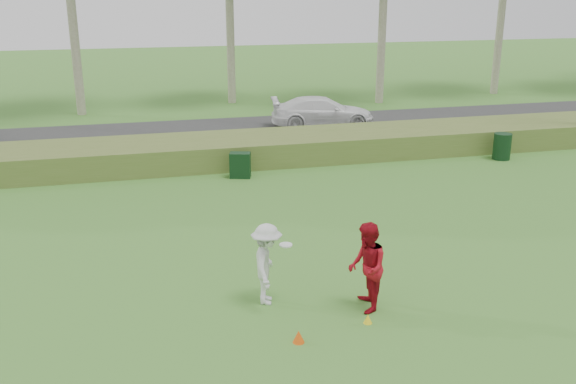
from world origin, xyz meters
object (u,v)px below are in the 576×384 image
object	(u,v)px
player_red	(367,267)
trash_bin	(502,146)
cone_yellow	(368,319)
utility_cabinet	(240,165)
cone_orange	(299,337)
car_right	(322,112)
player_white	(267,264)

from	to	relation	value
player_red	trash_bin	size ratio (longest dim) A/B	1.87
cone_yellow	utility_cabinet	xyz separation A→B (m)	(-0.62, 10.44, 0.34)
cone_orange	car_right	xyz separation A→B (m)	(5.98, 17.81, 0.62)
utility_cabinet	trash_bin	size ratio (longest dim) A/B	0.88
cone_yellow	trash_bin	xyz separation A→B (m)	(9.38, 10.40, 0.40)
cone_yellow	trash_bin	distance (m)	14.01
player_white	utility_cabinet	size ratio (longest dim) A/B	1.98
player_red	player_white	bearing A→B (deg)	-101.60
player_white	cone_orange	distance (m)	1.86
cone_yellow	utility_cabinet	size ratio (longest dim) A/B	0.22
player_white	trash_bin	world-z (taller)	player_white
utility_cabinet	cone_yellow	bearing A→B (deg)	-69.55
player_red	cone_orange	size ratio (longest dim) A/B	7.66
player_white	player_red	distance (m)	2.03
cone_yellow	cone_orange	bearing A→B (deg)	-166.90
player_white	car_right	size ratio (longest dim) A/B	0.37
player_white	utility_cabinet	bearing A→B (deg)	8.90
player_white	utility_cabinet	world-z (taller)	player_white
player_white	utility_cabinet	distance (m)	9.17
player_red	car_right	world-z (taller)	player_red
cone_yellow	utility_cabinet	world-z (taller)	utility_cabinet
cone_orange	cone_yellow	distance (m)	1.53
player_red	utility_cabinet	size ratio (longest dim) A/B	2.13
utility_cabinet	car_right	size ratio (longest dim) A/B	0.19
car_right	trash_bin	bearing A→B (deg)	-136.24
car_right	utility_cabinet	bearing A→B (deg)	153.04
cone_yellow	trash_bin	world-z (taller)	trash_bin
player_white	cone_orange	world-z (taller)	player_white
player_red	trash_bin	bearing A→B (deg)	148.16
cone_orange	player_white	bearing A→B (deg)	97.24
trash_bin	cone_yellow	bearing A→B (deg)	-132.04
cone_yellow	car_right	distance (m)	18.04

